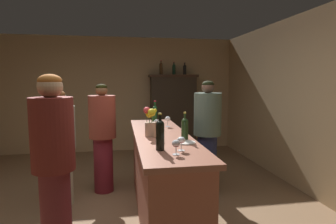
# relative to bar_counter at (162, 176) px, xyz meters

# --- Properties ---
(floor) EXTENTS (8.99, 8.99, 0.00)m
(floor) POSITION_rel_bar_counter_xyz_m (-0.55, -0.07, -0.52)
(floor) COLOR brown
(floor) RESTS_ON ground
(wall_back) EXTENTS (5.59, 0.12, 2.64)m
(wall_back) POSITION_rel_bar_counter_xyz_m (-0.55, 3.45, 0.81)
(wall_back) COLOR tan
(wall_back) RESTS_ON ground
(bar_counter) EXTENTS (0.62, 2.47, 1.02)m
(bar_counter) POSITION_rel_bar_counter_xyz_m (0.00, 0.00, 0.00)
(bar_counter) COLOR #A25B45
(bar_counter) RESTS_ON ground
(display_cabinet) EXTENTS (1.12, 0.39, 1.79)m
(display_cabinet) POSITION_rel_bar_counter_xyz_m (0.74, 3.17, 0.41)
(display_cabinet) COLOR #30261B
(display_cabinet) RESTS_ON ground
(wine_bottle_chardonnay) EXTENTS (0.08, 0.08, 0.30)m
(wine_bottle_chardonnay) POSITION_rel_bar_counter_xyz_m (0.20, -0.34, 0.64)
(wine_bottle_chardonnay) COLOR #1F3718
(wine_bottle_chardonnay) RESTS_ON bar_counter
(wine_bottle_riesling) EXTENTS (0.08, 0.08, 0.34)m
(wine_bottle_riesling) POSITION_rel_bar_counter_xyz_m (-0.12, -0.72, 0.66)
(wine_bottle_riesling) COLOR black
(wine_bottle_riesling) RESTS_ON bar_counter
(wine_bottle_syrah) EXTENTS (0.07, 0.07, 0.32)m
(wine_bottle_syrah) POSITION_rel_bar_counter_xyz_m (0.05, 1.03, 0.65)
(wine_bottle_syrah) COLOR #163D1B
(wine_bottle_syrah) RESTS_ON bar_counter
(wine_glass_front) EXTENTS (0.07, 0.07, 0.13)m
(wine_glass_front) POSITION_rel_bar_counter_xyz_m (0.06, -0.77, 0.60)
(wine_glass_front) COLOR white
(wine_glass_front) RESTS_ON bar_counter
(wine_glass_mid) EXTENTS (0.07, 0.07, 0.13)m
(wine_glass_mid) POSITION_rel_bar_counter_xyz_m (-0.01, -0.90, 0.60)
(wine_glass_mid) COLOR white
(wine_glass_mid) RESTS_ON bar_counter
(wine_glass_rear) EXTENTS (0.07, 0.07, 0.14)m
(wine_glass_rear) POSITION_rel_bar_counter_xyz_m (-0.02, 0.30, 0.60)
(wine_glass_rear) COLOR white
(wine_glass_rear) RESTS_ON bar_counter
(wine_glass_spare) EXTENTS (0.08, 0.08, 0.14)m
(wine_glass_spare) POSITION_rel_bar_counter_xyz_m (0.16, 0.53, 0.61)
(wine_glass_spare) COLOR white
(wine_glass_spare) RESTS_ON bar_counter
(flower_arrangement) EXTENTS (0.15, 0.14, 0.33)m
(flower_arrangement) POSITION_rel_bar_counter_xyz_m (-0.14, -0.09, 0.67)
(flower_arrangement) COLOR tan
(flower_arrangement) RESTS_ON bar_counter
(cheese_plate) EXTENTS (0.20, 0.20, 0.01)m
(cheese_plate) POSITION_rel_bar_counter_xyz_m (0.17, -0.49, 0.51)
(cheese_plate) COLOR white
(cheese_plate) RESTS_ON bar_counter
(display_bottle_left) EXTENTS (0.08, 0.08, 0.32)m
(display_bottle_left) POSITION_rel_bar_counter_xyz_m (0.46, 3.17, 1.42)
(display_bottle_left) COLOR #412914
(display_bottle_left) RESTS_ON display_cabinet
(display_bottle_midleft) EXTENTS (0.08, 0.08, 0.29)m
(display_bottle_midleft) POSITION_rel_bar_counter_xyz_m (0.76, 3.17, 1.40)
(display_bottle_midleft) COLOR #143220
(display_bottle_midleft) RESTS_ON display_cabinet
(display_bottle_center) EXTENTS (0.07, 0.07, 0.28)m
(display_bottle_center) POSITION_rel_bar_counter_xyz_m (1.01, 3.17, 1.40)
(display_bottle_center) COLOR black
(display_bottle_center) RESTS_ON display_cabinet
(patron_near_entrance) EXTENTS (0.32, 0.32, 1.55)m
(patron_near_entrance) POSITION_rel_bar_counter_xyz_m (-1.16, 0.02, 0.35)
(patron_near_entrance) COLOR navy
(patron_near_entrance) RESTS_ON ground
(patron_redhead) EXTENTS (0.39, 0.39, 1.60)m
(patron_redhead) POSITION_rel_bar_counter_xyz_m (-0.73, 0.96, 0.35)
(patron_redhead) COLOR maroon
(patron_redhead) RESTS_ON ground
(patron_tall) EXTENTS (0.37, 0.37, 1.70)m
(patron_tall) POSITION_rel_bar_counter_xyz_m (-1.05, -0.65, 0.42)
(patron_tall) COLOR maroon
(patron_tall) RESTS_ON ground
(patron_in_navy) EXTENTS (0.38, 0.38, 1.50)m
(patron_in_navy) POSITION_rel_bar_counter_xyz_m (-1.25, 0.61, 0.29)
(patron_in_navy) COLOR #B3B28C
(patron_in_navy) RESTS_ON ground
(bartender) EXTENTS (0.40, 0.40, 1.65)m
(bartender) POSITION_rel_bar_counter_xyz_m (0.78, 0.70, 0.38)
(bartender) COLOR #20274E
(bartender) RESTS_ON ground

